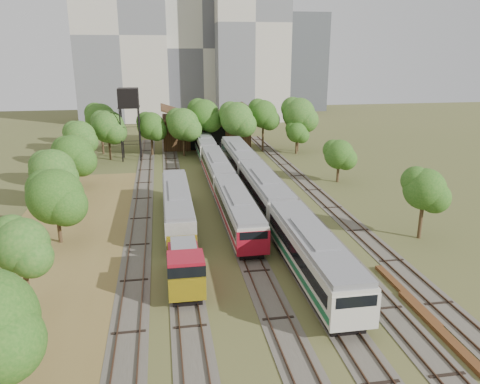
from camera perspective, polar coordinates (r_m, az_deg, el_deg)
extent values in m
plane|color=#475123|center=(37.13, 6.16, -11.56)|extent=(240.00, 240.00, 0.00)
cube|color=brown|center=(43.99, -20.38, -7.83)|extent=(14.00, 60.00, 0.04)
cube|color=#4C473D|center=(59.09, -11.81, -0.79)|extent=(2.60, 80.00, 0.06)
cube|color=#472D1E|center=(59.10, -12.51, -0.74)|extent=(0.08, 80.00, 0.14)
cube|color=#472D1E|center=(59.03, -11.12, -0.67)|extent=(0.08, 80.00, 0.14)
cube|color=#4C473D|center=(59.04, -7.93, -0.60)|extent=(2.60, 80.00, 0.06)
cube|color=#472D1E|center=(59.00, -8.63, -0.55)|extent=(0.08, 80.00, 0.14)
cube|color=#472D1E|center=(59.03, -7.24, -0.48)|extent=(0.08, 80.00, 0.14)
cube|color=#4C473D|center=(59.47, -2.15, -0.32)|extent=(2.60, 80.00, 0.06)
cube|color=#472D1E|center=(59.36, -2.83, -0.27)|extent=(0.08, 80.00, 0.14)
cube|color=#472D1E|center=(59.53, -1.46, -0.20)|extent=(0.08, 80.00, 0.14)
cube|color=#4C473D|center=(60.09, 1.64, -0.13)|extent=(2.60, 80.00, 0.06)
cube|color=#472D1E|center=(59.93, 0.96, -0.08)|extent=(0.08, 80.00, 0.14)
cube|color=#472D1E|center=(60.20, 2.31, -0.01)|extent=(0.08, 80.00, 0.14)
cube|color=#4C473D|center=(60.96, 5.33, 0.06)|extent=(2.60, 80.00, 0.06)
cube|color=#472D1E|center=(60.76, 4.68, 0.10)|extent=(0.08, 80.00, 0.14)
cube|color=#472D1E|center=(61.12, 5.98, 0.17)|extent=(0.08, 80.00, 0.14)
cube|color=#4C473D|center=(62.08, 8.90, 0.23)|extent=(2.60, 80.00, 0.06)
cube|color=#472D1E|center=(61.84, 8.27, 0.28)|extent=(0.08, 80.00, 0.14)
cube|color=#472D1E|center=(62.29, 9.53, 0.34)|extent=(0.08, 80.00, 0.14)
cube|color=black|center=(48.29, -0.31, -4.01)|extent=(2.16, 15.64, 0.79)
cube|color=beige|center=(47.73, -0.31, -2.19)|extent=(2.85, 17.00, 2.46)
cube|color=black|center=(47.64, -0.31, -1.85)|extent=(2.91, 15.64, 0.84)
cube|color=slate|center=(47.29, -0.32, -0.58)|extent=(2.62, 16.66, 0.35)
cube|color=maroon|center=(47.96, -0.31, -2.96)|extent=(2.91, 16.66, 0.44)
cube|color=maroon|center=(40.02, 1.65, -6.26)|extent=(2.89, 0.25, 2.21)
cube|color=black|center=(64.78, -2.81, 1.46)|extent=(2.16, 15.64, 0.79)
cube|color=beige|center=(64.37, -2.83, 2.85)|extent=(2.85, 17.00, 2.46)
cube|color=black|center=(64.29, -2.83, 3.11)|extent=(2.91, 15.64, 0.84)
cube|color=slate|center=(64.04, -2.85, 4.07)|extent=(2.62, 16.66, 0.35)
cube|color=maroon|center=(64.54, -2.82, 2.26)|extent=(2.91, 16.66, 0.44)
cube|color=black|center=(38.34, 8.69, -9.96)|extent=(2.39, 15.64, 0.87)
cube|color=beige|center=(37.57, 8.81, -7.51)|extent=(3.16, 17.00, 2.72)
cube|color=black|center=(37.44, 8.83, -7.06)|extent=(3.22, 15.64, 0.93)
cube|color=slate|center=(36.96, 8.92, -5.31)|extent=(2.90, 16.66, 0.39)
cube|color=#165B34|center=(37.89, 8.76, -8.56)|extent=(3.22, 16.66, 0.49)
cube|color=beige|center=(30.66, 13.83, -14.10)|extent=(3.20, 0.25, 2.45)
cube|color=black|center=(53.94, 2.97, -1.71)|extent=(2.39, 15.64, 0.87)
cube|color=beige|center=(53.39, 3.00, 0.12)|extent=(3.16, 17.00, 2.72)
cube|color=black|center=(53.30, 3.00, 0.46)|extent=(3.22, 15.64, 0.93)
cube|color=slate|center=(52.96, 3.02, 1.73)|extent=(2.90, 16.66, 0.39)
cube|color=#165B34|center=(53.62, 2.99, -0.66)|extent=(3.22, 16.66, 0.49)
cube|color=black|center=(70.43, -0.10, 2.78)|extent=(2.39, 15.64, 0.87)
cube|color=beige|center=(70.01, -0.10, 4.21)|extent=(3.16, 17.00, 2.72)
cube|color=black|center=(69.94, -0.10, 4.47)|extent=(3.22, 15.64, 0.93)
cube|color=slate|center=(69.69, -0.10, 5.46)|extent=(2.90, 16.66, 0.39)
cube|color=#165B34|center=(70.19, -0.10, 3.60)|extent=(3.22, 16.66, 0.49)
cube|color=black|center=(82.67, -4.35, 4.82)|extent=(2.09, 14.72, 0.76)
cube|color=beige|center=(82.35, -4.38, 5.89)|extent=(2.76, 16.00, 2.38)
cube|color=black|center=(82.30, -4.38, 6.08)|extent=(2.82, 14.72, 0.81)
cube|color=slate|center=(82.10, -4.40, 6.82)|extent=(2.54, 15.68, 0.34)
cube|color=#165B34|center=(82.48, -4.37, 5.44)|extent=(2.82, 15.68, 0.43)
cube|color=beige|center=(74.62, -3.80, 4.65)|extent=(2.80, 0.25, 2.14)
cube|color=black|center=(37.65, -6.73, -10.40)|extent=(2.14, 7.20, 0.88)
cube|color=maroon|center=(37.85, -6.86, -8.28)|extent=(2.44, 4.40, 1.46)
cube|color=maroon|center=(34.54, -6.59, -9.78)|extent=(2.63, 2.53, 2.63)
cube|color=black|center=(34.26, -6.63, -8.83)|extent=(2.68, 2.58, 0.88)
cube|color=gold|center=(33.64, -6.42, -11.77)|extent=(2.63, 0.20, 1.75)
cube|color=gold|center=(40.74, -7.09, -6.47)|extent=(2.63, 0.20, 1.75)
cube|color=slate|center=(36.46, -6.88, -6.52)|extent=(1.95, 3.60, 0.19)
cube|color=black|center=(50.52, -7.60, -3.21)|extent=(2.13, 16.56, 0.78)
cube|color=gray|center=(49.99, -7.67, -1.48)|extent=(2.81, 18.00, 2.42)
cube|color=black|center=(49.90, -7.68, -1.17)|extent=(2.87, 16.56, 0.82)
cube|color=slate|center=(49.58, -7.73, 0.04)|extent=(2.59, 17.64, 0.35)
cylinder|color=black|center=(78.85, -14.29, 6.68)|extent=(0.22, 0.22, 8.64)
cylinder|color=black|center=(78.66, -12.17, 6.80)|extent=(0.22, 0.22, 8.64)
cylinder|color=black|center=(81.71, -14.15, 7.03)|extent=(0.22, 0.22, 8.64)
cylinder|color=black|center=(81.53, -12.09, 7.15)|extent=(0.22, 0.22, 8.64)
cube|color=black|center=(79.56, -13.39, 10.05)|extent=(3.40, 3.40, 0.20)
cube|color=black|center=(79.40, -13.47, 11.16)|extent=(3.24, 3.24, 2.92)
cube|color=brown|center=(34.35, 23.11, -15.19)|extent=(0.65, 9.71, 0.32)
cube|color=brown|center=(37.96, 19.49, -11.58)|extent=(0.57, 9.08, 0.30)
cube|color=#352213|center=(90.94, -4.28, 7.45)|extent=(16.00, 11.00, 5.50)
cube|color=#352213|center=(90.18, -6.89, 9.45)|extent=(8.45, 11.55, 2.96)
cube|color=#352213|center=(90.91, -1.78, 9.62)|extent=(8.45, 11.55, 2.96)
cube|color=black|center=(85.69, -3.92, 6.50)|extent=(6.40, 0.15, 4.12)
cylinder|color=#382616|center=(36.56, -24.54, -10.21)|extent=(0.36, 0.36, 3.85)
sphere|color=#1D4E15|center=(35.38, -25.13, -5.90)|extent=(3.81, 3.81, 3.81)
cylinder|color=#382616|center=(47.53, -21.22, -3.74)|extent=(0.36, 0.36, 3.61)
sphere|color=#1D4E15|center=(46.68, -21.58, -0.53)|extent=(5.22, 5.22, 5.22)
cylinder|color=#382616|center=(58.28, -21.58, -0.18)|extent=(0.36, 0.36, 3.38)
sphere|color=#1D4E15|center=(57.62, -21.86, 2.30)|extent=(5.19, 5.19, 5.19)
cylinder|color=#382616|center=(65.90, -19.43, 1.96)|extent=(0.36, 0.36, 3.44)
sphere|color=#1D4E15|center=(65.31, -19.66, 4.22)|extent=(5.40, 5.40, 5.40)
cylinder|color=#382616|center=(77.26, -18.76, 4.25)|extent=(0.36, 0.36, 3.77)
sphere|color=#1D4E15|center=(76.72, -18.97, 6.38)|extent=(4.96, 4.96, 4.96)
cylinder|color=#382616|center=(86.11, -16.43, 6.07)|extent=(0.36, 0.36, 4.90)
sphere|color=#1D4E15|center=(85.52, -16.64, 8.56)|extent=(5.24, 5.24, 5.24)
cylinder|color=#382616|center=(93.78, -16.46, 6.75)|extent=(0.36, 0.36, 4.36)
sphere|color=#1D4E15|center=(93.28, -16.63, 8.78)|extent=(4.99, 4.99, 4.99)
cylinder|color=#382616|center=(81.24, -15.60, 5.34)|extent=(0.36, 0.36, 4.38)
sphere|color=#1D4E15|center=(80.67, -15.79, 7.69)|extent=(5.40, 5.40, 5.40)
cylinder|color=#382616|center=(83.19, -10.69, 5.80)|extent=(0.36, 0.36, 4.02)
sphere|color=#1D4E15|center=(82.66, -10.80, 7.92)|extent=(4.74, 4.74, 4.74)
cylinder|color=#382616|center=(81.73, -6.87, 5.88)|extent=(0.36, 0.36, 4.32)
sphere|color=#1D4E15|center=(81.16, -6.96, 8.19)|extent=(5.49, 5.49, 5.49)
cylinder|color=#382616|center=(84.83, -4.36, 6.67)|extent=(0.36, 0.36, 5.21)
sphere|color=#1D4E15|center=(84.21, -4.43, 9.36)|extent=(5.49, 5.49, 5.49)
cylinder|color=#382616|center=(81.94, -0.39, 6.26)|extent=(0.36, 0.36, 4.97)
sphere|color=#1D4E15|center=(81.32, -0.39, 8.92)|extent=(5.73, 5.73, 5.73)
cylinder|color=#382616|center=(84.97, 2.80, 6.74)|extent=(0.36, 0.36, 5.29)
sphere|color=#1D4E15|center=(84.34, 2.84, 9.47)|extent=(4.95, 4.95, 4.95)
cylinder|color=#382616|center=(85.44, 7.08, 6.69)|extent=(0.36, 0.36, 5.28)
sphere|color=#1D4E15|center=(84.82, 7.18, 9.40)|extent=(5.80, 5.80, 5.80)
cylinder|color=#382616|center=(48.58, 21.18, -3.10)|extent=(0.36, 0.36, 3.93)
sphere|color=#1D4E15|center=(47.69, 21.56, 0.34)|extent=(4.00, 4.00, 4.00)
cylinder|color=#382616|center=(66.31, 11.86, 2.50)|extent=(0.36, 0.36, 3.08)
sphere|color=#1D4E15|center=(65.77, 11.98, 4.52)|extent=(4.06, 4.06, 4.06)
cylinder|color=#382616|center=(83.63, 6.88, 5.69)|extent=(0.36, 0.36, 3.04)
sphere|color=#1D4E15|center=(83.21, 6.94, 7.27)|extent=(3.66, 3.66, 3.66)
cube|color=#BEB5A6|center=(126.68, -14.24, 17.96)|extent=(22.00, 16.00, 42.00)
cube|color=#B5B3A4|center=(131.82, -4.90, 17.03)|extent=(20.00, 18.00, 36.00)
cube|color=#BEB5A6|center=(125.67, 1.16, 19.82)|extent=(18.00, 16.00, 48.00)
cube|color=#43474B|center=(147.85, 7.71, 15.37)|extent=(12.00, 12.00, 28.00)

